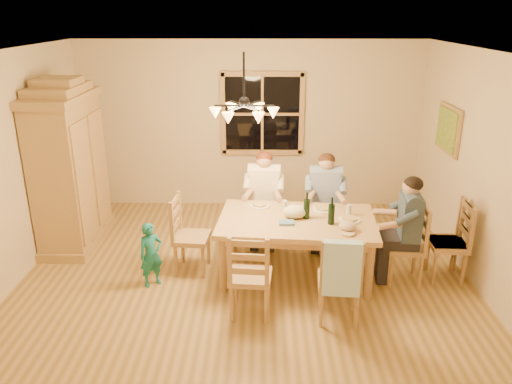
{
  "coord_description": "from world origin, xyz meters",
  "views": [
    {
      "loc": [
        0.2,
        -5.44,
        3.12
      ],
      "look_at": [
        0.13,
        0.1,
        1.09
      ],
      "focal_mm": 35.0,
      "sensor_mm": 36.0,
      "label": 1
    }
  ],
  "objects_px": {
    "dining_table": "(297,227)",
    "chair_spare_back": "(445,254)",
    "armoire": "(70,170)",
    "adult_woman": "(264,187)",
    "chair_end_left": "(192,249)",
    "chair_end_right": "(404,258)",
    "chair_near_left": "(250,289)",
    "wine_bottle_b": "(332,211)",
    "chandelier": "(244,110)",
    "wine_bottle_a": "(307,205)",
    "adult_slate_man": "(408,217)",
    "chair_near_right": "(338,293)",
    "chair_far_left": "(264,223)",
    "chair_spare_front": "(446,255)",
    "adult_plaid_man": "(325,189)",
    "chair_far_right": "(323,225)",
    "child": "(151,255)"
  },
  "relations": [
    {
      "from": "adult_woman",
      "to": "chair_near_right",
      "type": "bearing_deg",
      "value": 117.9
    },
    {
      "from": "adult_slate_man",
      "to": "chair_near_right",
      "type": "bearing_deg",
      "value": 136.74
    },
    {
      "from": "dining_table",
      "to": "chair_far_right",
      "type": "height_order",
      "value": "chair_far_right"
    },
    {
      "from": "dining_table",
      "to": "adult_plaid_man",
      "type": "xyz_separation_m",
      "value": [
        0.44,
        0.85,
        0.18
      ]
    },
    {
      "from": "armoire",
      "to": "chair_far_left",
      "type": "height_order",
      "value": "armoire"
    },
    {
      "from": "chair_far_left",
      "to": "chair_spare_back",
      "type": "distance_m",
      "value": 2.4
    },
    {
      "from": "adult_plaid_man",
      "to": "child",
      "type": "xyz_separation_m",
      "value": [
        -2.17,
        -1.09,
        -0.44
      ]
    },
    {
      "from": "chair_near_left",
      "to": "chandelier",
      "type": "bearing_deg",
      "value": 100.75
    },
    {
      "from": "chair_end_right",
      "to": "chair_end_left",
      "type": "bearing_deg",
      "value": 90.0
    },
    {
      "from": "adult_slate_man",
      "to": "child",
      "type": "height_order",
      "value": "adult_slate_man"
    },
    {
      "from": "adult_slate_man",
      "to": "chair_end_left",
      "type": "bearing_deg",
      "value": 90.0
    },
    {
      "from": "chandelier",
      "to": "chair_spare_back",
      "type": "distance_m",
      "value": 3.03
    },
    {
      "from": "chair_near_left",
      "to": "chair_end_left",
      "type": "height_order",
      "value": "same"
    },
    {
      "from": "armoire",
      "to": "adult_plaid_man",
      "type": "xyz_separation_m",
      "value": [
        3.48,
        -0.1,
        -0.22
      ]
    },
    {
      "from": "chair_end_right",
      "to": "chair_spare_back",
      "type": "xyz_separation_m",
      "value": [
        0.54,
        0.11,
        0.0
      ]
    },
    {
      "from": "chair_near_left",
      "to": "wine_bottle_b",
      "type": "height_order",
      "value": "wine_bottle_b"
    },
    {
      "from": "chair_end_left",
      "to": "wine_bottle_b",
      "type": "xyz_separation_m",
      "value": [
        1.68,
        -0.25,
        0.62
      ]
    },
    {
      "from": "chandelier",
      "to": "chair_end_left",
      "type": "relative_size",
      "value": 0.78
    },
    {
      "from": "chair_far_right",
      "to": "wine_bottle_a",
      "type": "xyz_separation_m",
      "value": [
        -0.32,
        -0.82,
        0.62
      ]
    },
    {
      "from": "chandelier",
      "to": "wine_bottle_a",
      "type": "relative_size",
      "value": 2.33
    },
    {
      "from": "dining_table",
      "to": "chair_near_right",
      "type": "bearing_deg",
      "value": -66.96
    },
    {
      "from": "dining_table",
      "to": "chair_end_left",
      "type": "relative_size",
      "value": 1.98
    },
    {
      "from": "adult_woman",
      "to": "chair_far_left",
      "type": "bearing_deg",
      "value": -85.14
    },
    {
      "from": "chair_end_left",
      "to": "adult_slate_man",
      "type": "relative_size",
      "value": 1.13
    },
    {
      "from": "wine_bottle_a",
      "to": "chair_end_left",
      "type": "bearing_deg",
      "value": 176.53
    },
    {
      "from": "chair_far_left",
      "to": "chandelier",
      "type": "bearing_deg",
      "value": 81.61
    },
    {
      "from": "dining_table",
      "to": "chair_spare_back",
      "type": "height_order",
      "value": "chair_spare_back"
    },
    {
      "from": "adult_plaid_man",
      "to": "chair_spare_front",
      "type": "xyz_separation_m",
      "value": [
        1.39,
        -0.88,
        -0.54
      ]
    },
    {
      "from": "adult_woman",
      "to": "wine_bottle_b",
      "type": "xyz_separation_m",
      "value": [
        0.78,
        -1.06,
        0.08
      ]
    },
    {
      "from": "adult_woman",
      "to": "adult_plaid_man",
      "type": "xyz_separation_m",
      "value": [
        0.83,
        -0.07,
        0.0
      ]
    },
    {
      "from": "chair_end_left",
      "to": "chair_spare_front",
      "type": "height_order",
      "value": "same"
    },
    {
      "from": "wine_bottle_a",
      "to": "child",
      "type": "xyz_separation_m",
      "value": [
        -1.84,
        -0.27,
        -0.53
      ]
    },
    {
      "from": "chair_end_right",
      "to": "adult_woman",
      "type": "height_order",
      "value": "adult_woman"
    },
    {
      "from": "armoire",
      "to": "adult_slate_man",
      "type": "distance_m",
      "value": 4.47
    },
    {
      "from": "chandelier",
      "to": "armoire",
      "type": "xyz_separation_m",
      "value": [
        -2.42,
        1.0,
        -1.02
      ]
    },
    {
      "from": "wine_bottle_a",
      "to": "chair_far_left",
      "type": "bearing_deg",
      "value": 119.42
    },
    {
      "from": "chair_spare_front",
      "to": "wine_bottle_b",
      "type": "bearing_deg",
      "value": 98.44
    },
    {
      "from": "chair_end_left",
      "to": "chair_end_right",
      "type": "bearing_deg",
      "value": 90.0
    },
    {
      "from": "chair_far_left",
      "to": "chair_end_right",
      "type": "distance_m",
      "value": 1.97
    },
    {
      "from": "chair_far_right",
      "to": "adult_woman",
      "type": "bearing_deg",
      "value": 0.0
    },
    {
      "from": "chair_near_right",
      "to": "adult_woman",
      "type": "bearing_deg",
      "value": 117.9
    },
    {
      "from": "chair_near_left",
      "to": "chair_spare_front",
      "type": "height_order",
      "value": "same"
    },
    {
      "from": "dining_table",
      "to": "chair_near_left",
      "type": "relative_size",
      "value": 1.98
    },
    {
      "from": "chair_near_left",
      "to": "adult_plaid_man",
      "type": "relative_size",
      "value": 1.13
    },
    {
      "from": "adult_woman",
      "to": "chair_spare_back",
      "type": "relative_size",
      "value": 0.88
    },
    {
      "from": "armoire",
      "to": "adult_woman",
      "type": "xyz_separation_m",
      "value": [
        2.65,
        -0.03,
        -0.22
      ]
    },
    {
      "from": "chandelier",
      "to": "chair_end_left",
      "type": "xyz_separation_m",
      "value": [
        -0.67,
        0.17,
        -1.77
      ]
    },
    {
      "from": "adult_woman",
      "to": "wine_bottle_a",
      "type": "height_order",
      "value": "adult_woman"
    },
    {
      "from": "chair_spare_back",
      "to": "armoire",
      "type": "bearing_deg",
      "value": 79.8
    },
    {
      "from": "chair_near_right",
      "to": "wine_bottle_a",
      "type": "height_order",
      "value": "wine_bottle_a"
    }
  ]
}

